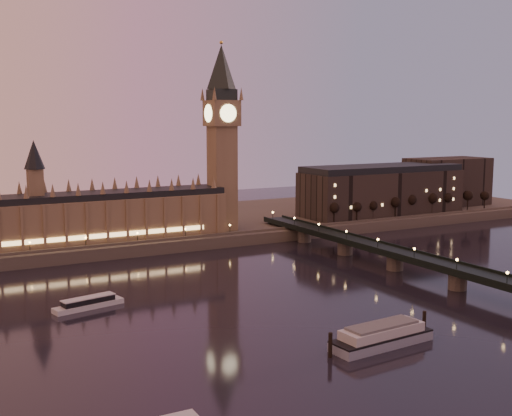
# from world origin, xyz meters

# --- Properties ---
(ground) EXTENTS (700.00, 700.00, 0.00)m
(ground) POSITION_xyz_m (0.00, 0.00, 0.00)
(ground) COLOR black
(ground) RESTS_ON ground
(far_embankment) EXTENTS (560.00, 130.00, 6.00)m
(far_embankment) POSITION_xyz_m (30.00, 165.00, 3.00)
(far_embankment) COLOR #423D35
(far_embankment) RESTS_ON ground
(palace_of_westminster) EXTENTS (180.00, 26.62, 52.00)m
(palace_of_westminster) POSITION_xyz_m (-40.12, 120.99, 21.71)
(palace_of_westminster) COLOR brown
(palace_of_westminster) RESTS_ON ground
(big_ben) EXTENTS (17.68, 17.68, 104.00)m
(big_ben) POSITION_xyz_m (53.99, 120.99, 63.95)
(big_ben) COLOR brown
(big_ben) RESTS_ON ground
(westminster_bridge) EXTENTS (13.20, 260.00, 15.30)m
(westminster_bridge) POSITION_xyz_m (91.61, 0.00, 5.52)
(westminster_bridge) COLOR black
(westminster_bridge) RESTS_ON ground
(city_block) EXTENTS (155.00, 45.00, 34.00)m
(city_block) POSITION_xyz_m (194.94, 130.93, 22.24)
(city_block) COLOR black
(city_block) RESTS_ON ground
(bare_tree_0) EXTENTS (6.33, 6.33, 12.87)m
(bare_tree_0) POSITION_xyz_m (121.44, 109.00, 15.61)
(bare_tree_0) COLOR black
(bare_tree_0) RESTS_ON ground
(bare_tree_1) EXTENTS (6.33, 6.33, 12.87)m
(bare_tree_1) POSITION_xyz_m (137.03, 109.00, 15.61)
(bare_tree_1) COLOR black
(bare_tree_1) RESTS_ON ground
(bare_tree_2) EXTENTS (6.33, 6.33, 12.87)m
(bare_tree_2) POSITION_xyz_m (152.61, 109.00, 15.61)
(bare_tree_2) COLOR black
(bare_tree_2) RESTS_ON ground
(bare_tree_3) EXTENTS (6.33, 6.33, 12.87)m
(bare_tree_3) POSITION_xyz_m (168.20, 109.00, 15.61)
(bare_tree_3) COLOR black
(bare_tree_3) RESTS_ON ground
(bare_tree_4) EXTENTS (6.33, 6.33, 12.87)m
(bare_tree_4) POSITION_xyz_m (183.79, 109.00, 15.61)
(bare_tree_4) COLOR black
(bare_tree_4) RESTS_ON ground
(bare_tree_5) EXTENTS (6.33, 6.33, 12.87)m
(bare_tree_5) POSITION_xyz_m (199.38, 109.00, 15.61)
(bare_tree_5) COLOR black
(bare_tree_5) RESTS_ON ground
(bare_tree_6) EXTENTS (6.33, 6.33, 12.87)m
(bare_tree_6) POSITION_xyz_m (214.96, 109.00, 15.61)
(bare_tree_6) COLOR black
(bare_tree_6) RESTS_ON ground
(bare_tree_7) EXTENTS (6.33, 6.33, 12.87)m
(bare_tree_7) POSITION_xyz_m (230.55, 109.00, 15.61)
(bare_tree_7) COLOR black
(bare_tree_7) RESTS_ON ground
(bare_tree_8) EXTENTS (6.33, 6.33, 12.87)m
(bare_tree_8) POSITION_xyz_m (246.14, 109.00, 15.61)
(bare_tree_8) COLOR black
(bare_tree_8) RESTS_ON ground
(cruise_boat_a) EXTENTS (26.44, 11.03, 4.14)m
(cruise_boat_a) POSITION_xyz_m (-45.00, 25.57, 1.82)
(cruise_boat_a) COLOR silver
(cruise_boat_a) RESTS_ON ground
(moored_barge) EXTENTS (39.58, 12.25, 7.28)m
(moored_barge) POSITION_xyz_m (23.60, -55.36, 3.07)
(moored_barge) COLOR #808DA4
(moored_barge) RESTS_ON ground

